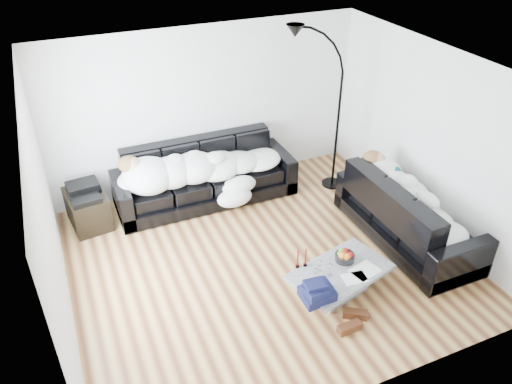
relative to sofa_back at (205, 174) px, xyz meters
name	(u,v)px	position (x,y,z in m)	size (l,w,h in m)	color
ground	(265,259)	(0.25, -1.74, -0.46)	(5.00, 5.00, 0.00)	brown
wall_back	(207,109)	(0.25, 0.51, 0.84)	(5.00, 0.02, 2.60)	silver
wall_left	(48,225)	(-2.25, -1.74, 0.84)	(0.02, 4.50, 2.60)	silver
wall_right	(430,140)	(2.75, -1.74, 0.84)	(0.02, 4.50, 2.60)	silver
ceiling	(267,73)	(0.25, -1.74, 2.14)	(5.00, 5.00, 0.00)	white
sofa_back	(205,174)	(0.00, 0.00, 0.00)	(2.79, 0.97, 0.91)	black
sofa_right	(409,211)	(2.26, -2.10, 0.00)	(2.25, 0.97, 0.91)	black
sleeper_back	(205,164)	(0.00, -0.05, 0.20)	(2.36, 0.82, 0.47)	white
sleeper_right	(411,199)	(2.26, -2.10, 0.20)	(1.93, 0.82, 0.47)	white
teal_cushion	(378,173)	(2.20, -1.40, 0.26)	(0.36, 0.30, 0.20)	#0E5265
coffee_table	(339,282)	(0.82, -2.68, -0.28)	(1.22, 0.71, 0.36)	#939699
fruit_bowl	(345,255)	(0.97, -2.54, -0.03)	(0.24, 0.24, 0.15)	white
wine_glass_a	(319,266)	(0.58, -2.58, -0.02)	(0.07, 0.07, 0.16)	white
wine_glass_b	(315,274)	(0.47, -2.69, -0.02)	(0.07, 0.07, 0.15)	white
wine_glass_c	(330,270)	(0.66, -2.70, -0.02)	(0.07, 0.07, 0.17)	white
candle_left	(298,259)	(0.37, -2.42, 0.03)	(0.05, 0.05, 0.26)	maroon
candle_right	(306,257)	(0.47, -2.43, 0.03)	(0.05, 0.05, 0.26)	maroon
newspaper_a	(365,270)	(1.09, -2.81, -0.09)	(0.34, 0.26, 0.01)	silver
newspaper_b	(355,278)	(0.90, -2.87, -0.09)	(0.29, 0.21, 0.01)	silver
navy_jacket	(315,285)	(0.32, -2.94, 0.08)	(0.39, 0.33, 0.20)	black
shoes	(352,321)	(0.70, -3.20, -0.40)	(0.49, 0.35, 0.11)	#472311
av_cabinet	(88,209)	(-1.80, 0.04, -0.20)	(0.52, 0.75, 0.52)	black
stereo	(84,190)	(-1.80, 0.04, 0.12)	(0.44, 0.34, 0.13)	black
floor_lamp	(338,119)	(2.08, -0.42, 0.73)	(0.87, 0.35, 2.38)	black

